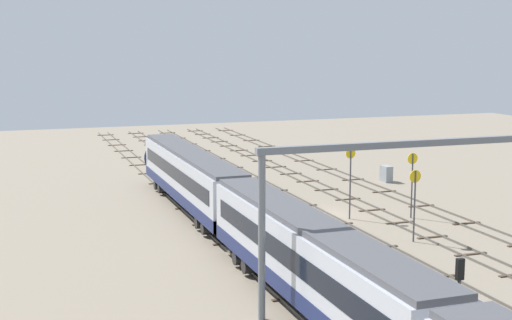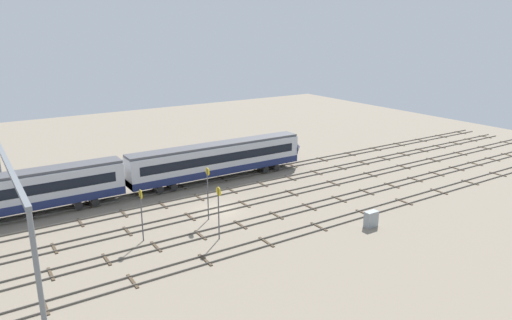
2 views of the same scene
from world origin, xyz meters
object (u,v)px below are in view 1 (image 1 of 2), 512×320
at_px(overhead_gantry, 470,171).
at_px(train, 305,260).
at_px(relay_cabinet, 386,174).
at_px(speed_sign_near_foreground, 412,177).
at_px(speed_sign_far_trackside, 350,175).
at_px(signal_light_trackside_departure, 458,301).
at_px(speed_sign_mid_trackside, 415,196).

bearing_deg(overhead_gantry, train, 86.37).
height_order(train, overhead_gantry, overhead_gantry).
relative_size(train, relay_cabinet, 46.67).
height_order(speed_sign_near_foreground, speed_sign_far_trackside, speed_sign_far_trackside).
bearing_deg(signal_light_trackside_departure, overhead_gantry, -37.14).
relative_size(train, signal_light_trackside_departure, 14.75).
height_order(speed_sign_mid_trackside, relay_cabinet, speed_sign_mid_trackside).
relative_size(speed_sign_mid_trackside, signal_light_trackside_departure, 1.00).
relative_size(train, speed_sign_far_trackside, 13.28).
height_order(speed_sign_far_trackside, relay_cabinet, speed_sign_far_trackside).
bearing_deg(relay_cabinet, train, 144.16).
distance_m(speed_sign_near_foreground, speed_sign_mid_trackside, 7.12).
bearing_deg(speed_sign_mid_trackside, relay_cabinet, -24.56).
height_order(train, speed_sign_near_foreground, speed_sign_near_foreground).
xyz_separation_m(signal_light_trackside_departure, relay_cabinet, (39.09, -18.72, -2.50)).
bearing_deg(signal_light_trackside_departure, train, 17.48).
relative_size(train, overhead_gantry, 3.06).
bearing_deg(speed_sign_mid_trackside, train, 127.75).
bearing_deg(speed_sign_near_foreground, speed_sign_far_trackside, 74.47).
distance_m(speed_sign_near_foreground, relay_cabinet, 15.57).
relative_size(speed_sign_near_foreground, relay_cabinet, 3.24).
relative_size(overhead_gantry, speed_sign_mid_trackside, 4.82).
xyz_separation_m(train, signal_light_trackside_departure, (-9.17, -2.89, 0.64)).
bearing_deg(train, overhead_gantry, -93.63).
bearing_deg(train, relay_cabinet, -35.84).
height_order(speed_sign_near_foreground, signal_light_trackside_departure, speed_sign_near_foreground).
xyz_separation_m(speed_sign_near_foreground, signal_light_trackside_departure, (-24.86, 12.94, -0.05)).
bearing_deg(speed_sign_mid_trackside, overhead_gantry, 163.98).
bearing_deg(speed_sign_near_foreground, speed_sign_mid_trackside, 150.14).
height_order(train, signal_light_trackside_departure, signal_light_trackside_departure).
bearing_deg(train, signal_light_trackside_departure, -162.52).
xyz_separation_m(speed_sign_far_trackside, relay_cabinet, (12.91, -10.53, -2.73)).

